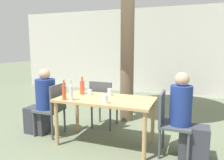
{
  "coord_description": "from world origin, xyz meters",
  "views": [
    {
      "loc": [
        1.28,
        -3.12,
        1.59
      ],
      "look_at": [
        0.0,
        0.3,
        1.01
      ],
      "focal_mm": 35.0,
      "sensor_mm": 36.0,
      "label": 1
    }
  ],
  "objects_px": {
    "drinking_glass_2": "(105,99)",
    "person_seated_0": "(42,105)",
    "soda_bottle_1": "(64,92)",
    "drinking_glass_1": "(90,92)",
    "dining_table_front": "(105,104)",
    "soda_bottle_2": "(82,87)",
    "drinking_glass_0": "(110,92)",
    "patio_chair_1": "(169,120)",
    "patio_chair_0": "(53,106)",
    "person_seated_1": "(187,121)",
    "water_bottle_0": "(71,92)",
    "patio_chair_2": "(103,101)"
  },
  "relations": [
    {
      "from": "dining_table_front",
      "to": "soda_bottle_1",
      "type": "bearing_deg",
      "value": -151.18
    },
    {
      "from": "patio_chair_1",
      "to": "soda_bottle_1",
      "type": "relative_size",
      "value": 2.89
    },
    {
      "from": "patio_chair_1",
      "to": "drinking_glass_1",
      "type": "distance_m",
      "value": 1.38
    },
    {
      "from": "person_seated_0",
      "to": "soda_bottle_1",
      "type": "distance_m",
      "value": 0.83
    },
    {
      "from": "drinking_glass_1",
      "to": "dining_table_front",
      "type": "bearing_deg",
      "value": -21.94
    },
    {
      "from": "drinking_glass_0",
      "to": "drinking_glass_1",
      "type": "xyz_separation_m",
      "value": [
        -0.34,
        -0.06,
        -0.01
      ]
    },
    {
      "from": "person_seated_0",
      "to": "person_seated_1",
      "type": "xyz_separation_m",
      "value": [
        2.48,
        -0.0,
        0.01
      ]
    },
    {
      "from": "patio_chair_1",
      "to": "drinking_glass_2",
      "type": "relative_size",
      "value": 7.2
    },
    {
      "from": "dining_table_front",
      "to": "soda_bottle_2",
      "type": "xyz_separation_m",
      "value": [
        -0.49,
        0.14,
        0.21
      ]
    },
    {
      "from": "patio_chair_0",
      "to": "person_seated_1",
      "type": "xyz_separation_m",
      "value": [
        2.24,
        -0.0,
        0.01
      ]
    },
    {
      "from": "patio_chair_1",
      "to": "drinking_glass_1",
      "type": "height_order",
      "value": "patio_chair_1"
    },
    {
      "from": "person_seated_0",
      "to": "drinking_glass_1",
      "type": "distance_m",
      "value": 0.95
    },
    {
      "from": "patio_chair_1",
      "to": "person_seated_1",
      "type": "relative_size",
      "value": 0.75
    },
    {
      "from": "patio_chair_2",
      "to": "drinking_glass_0",
      "type": "height_order",
      "value": "patio_chair_2"
    },
    {
      "from": "patio_chair_1",
      "to": "person_seated_1",
      "type": "xyz_separation_m",
      "value": [
        0.24,
        -0.0,
        0.01
      ]
    },
    {
      "from": "patio_chair_0",
      "to": "soda_bottle_2",
      "type": "relative_size",
      "value": 2.92
    },
    {
      "from": "dining_table_front",
      "to": "drinking_glass_0",
      "type": "bearing_deg",
      "value": 91.49
    },
    {
      "from": "dining_table_front",
      "to": "water_bottle_0",
      "type": "relative_size",
      "value": 4.79
    },
    {
      "from": "patio_chair_2",
      "to": "soda_bottle_1",
      "type": "bearing_deg",
      "value": 74.81
    },
    {
      "from": "patio_chair_0",
      "to": "drinking_glass_0",
      "type": "height_order",
      "value": "patio_chair_0"
    },
    {
      "from": "drinking_glass_1",
      "to": "drinking_glass_2",
      "type": "distance_m",
      "value": 0.62
    },
    {
      "from": "drinking_glass_2",
      "to": "person_seated_0",
      "type": "bearing_deg",
      "value": 168.27
    },
    {
      "from": "drinking_glass_2",
      "to": "dining_table_front",
      "type": "bearing_deg",
      "value": 112.23
    },
    {
      "from": "dining_table_front",
      "to": "patio_chair_0",
      "type": "relative_size",
      "value": 1.66
    },
    {
      "from": "soda_bottle_2",
      "to": "drinking_glass_1",
      "type": "height_order",
      "value": "soda_bottle_2"
    },
    {
      "from": "soda_bottle_1",
      "to": "water_bottle_0",
      "type": "bearing_deg",
      "value": 3.21
    },
    {
      "from": "patio_chair_2",
      "to": "person_seated_1",
      "type": "height_order",
      "value": "person_seated_1"
    },
    {
      "from": "soda_bottle_1",
      "to": "patio_chair_1",
      "type": "bearing_deg",
      "value": 11.16
    },
    {
      "from": "person_seated_1",
      "to": "soda_bottle_1",
      "type": "xyz_separation_m",
      "value": [
        -1.8,
        -0.31,
        0.34
      ]
    },
    {
      "from": "patio_chair_2",
      "to": "drinking_glass_1",
      "type": "bearing_deg",
      "value": 85.76
    },
    {
      "from": "dining_table_front",
      "to": "water_bottle_0",
      "type": "distance_m",
      "value": 0.58
    },
    {
      "from": "patio_chair_0",
      "to": "soda_bottle_2",
      "type": "bearing_deg",
      "value": 105.38
    },
    {
      "from": "soda_bottle_2",
      "to": "drinking_glass_0",
      "type": "relative_size",
      "value": 2.64
    },
    {
      "from": "water_bottle_0",
      "to": "drinking_glass_2",
      "type": "xyz_separation_m",
      "value": [
        0.56,
        0.02,
        -0.06
      ]
    },
    {
      "from": "dining_table_front",
      "to": "water_bottle_0",
      "type": "height_order",
      "value": "water_bottle_0"
    },
    {
      "from": "person_seated_0",
      "to": "person_seated_1",
      "type": "height_order",
      "value": "person_seated_1"
    },
    {
      "from": "patio_chair_0",
      "to": "dining_table_front",
      "type": "bearing_deg",
      "value": 90.0
    },
    {
      "from": "patio_chair_2",
      "to": "soda_bottle_2",
      "type": "distance_m",
      "value": 0.62
    },
    {
      "from": "drinking_glass_0",
      "to": "soda_bottle_2",
      "type": "bearing_deg",
      "value": -172.7
    },
    {
      "from": "patio_chair_1",
      "to": "soda_bottle_2",
      "type": "height_order",
      "value": "soda_bottle_2"
    },
    {
      "from": "person_seated_1",
      "to": "drinking_glass_1",
      "type": "xyz_separation_m",
      "value": [
        -1.58,
        0.14,
        0.26
      ]
    },
    {
      "from": "soda_bottle_2",
      "to": "drinking_glass_1",
      "type": "xyz_separation_m",
      "value": [
        0.15,
        -0.0,
        -0.08
      ]
    },
    {
      "from": "drinking_glass_0",
      "to": "person_seated_0",
      "type": "bearing_deg",
      "value": -170.67
    },
    {
      "from": "soda_bottle_1",
      "to": "drinking_glass_1",
      "type": "distance_m",
      "value": 0.5
    },
    {
      "from": "person_seated_1",
      "to": "water_bottle_0",
      "type": "bearing_deg",
      "value": 100.15
    },
    {
      "from": "patio_chair_1",
      "to": "soda_bottle_2",
      "type": "xyz_separation_m",
      "value": [
        -1.49,
        0.14,
        0.35
      ]
    },
    {
      "from": "patio_chair_0",
      "to": "person_seated_1",
      "type": "distance_m",
      "value": 2.24
    },
    {
      "from": "patio_chair_2",
      "to": "drinking_glass_0",
      "type": "relative_size",
      "value": 7.71
    },
    {
      "from": "patio_chair_1",
      "to": "drinking_glass_0",
      "type": "xyz_separation_m",
      "value": [
        -1.01,
        0.2,
        0.29
      ]
    },
    {
      "from": "water_bottle_0",
      "to": "soda_bottle_2",
      "type": "xyz_separation_m",
      "value": [
        -0.05,
        0.44,
        -0.0
      ]
    }
  ]
}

